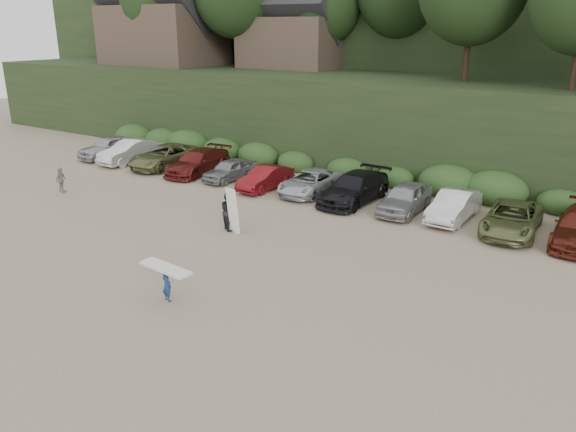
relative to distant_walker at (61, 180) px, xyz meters
The scene contains 6 objects.
ground 14.82m from the distant_walker, ahead, with size 120.00×120.00×0.00m, color tan.
hillside_backdrop 37.89m from the distant_walker, 66.82° to the left, with size 90.00×41.50×28.00m.
parked_cars 14.92m from the distant_walker, 31.12° to the left, with size 39.57×5.92×1.64m.
distant_walker is the anchor object (origin of this frame).
child_surfer 16.44m from the distant_walker, 23.46° to the right, with size 2.26×0.83×1.33m.
adult_surfer 12.33m from the distant_walker, ahead, with size 1.39×1.09×2.23m.
Camera 1 is at (14.08, -16.96, 9.47)m, focal length 35.00 mm.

